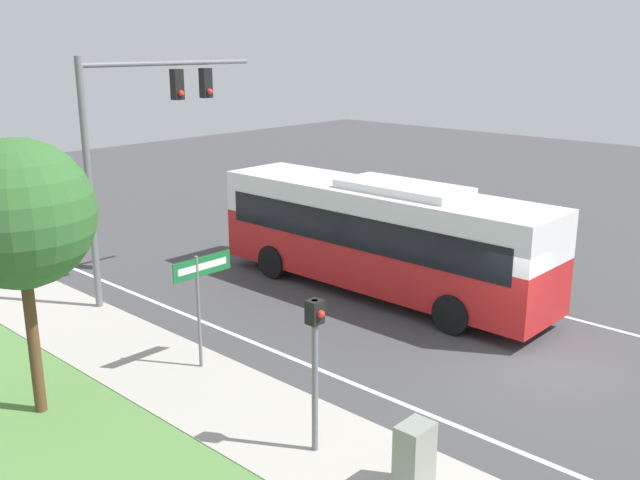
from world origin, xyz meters
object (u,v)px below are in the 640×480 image
signal_gantry (138,130)px  street_sign (201,287)px  utility_cabinet (414,457)px  bus (379,232)px  pedestrian_signal (315,352)px

signal_gantry → street_sign: 6.46m
signal_gantry → utility_cabinet: bearing=-103.0°
bus → signal_gantry: 7.70m
street_sign → utility_cabinet: (-0.63, -6.49, -1.32)m
bus → pedestrian_signal: (-7.92, -4.75, 0.17)m
pedestrian_signal → bus: bearing=30.9°
signal_gantry → pedestrian_signal: bearing=-106.9°
signal_gantry → street_sign: signal_gantry is taller
signal_gantry → street_sign: (-2.09, -5.33, -2.99)m
utility_cabinet → pedestrian_signal: bearing=96.6°
signal_gantry → utility_cabinet: size_ratio=5.79×
bus → pedestrian_signal: size_ratio=3.58×
bus → signal_gantry: (-4.96, 5.00, 3.11)m
pedestrian_signal → utility_cabinet: (0.24, -2.07, -1.37)m
pedestrian_signal → street_sign: bearing=78.8°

